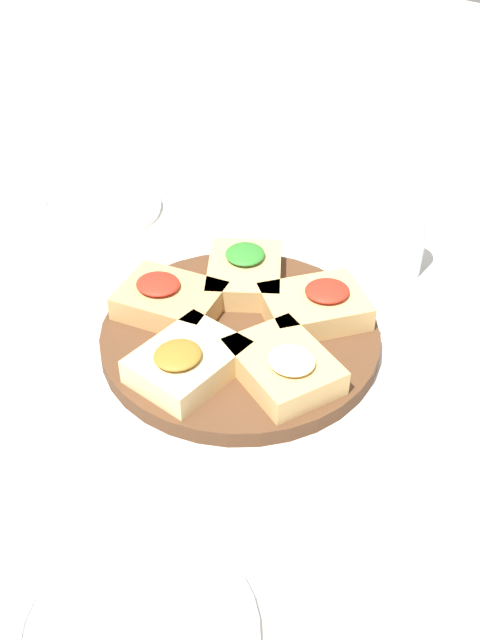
{
  "coord_description": "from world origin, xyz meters",
  "views": [
    {
      "loc": [
        -0.43,
        0.55,
        0.6
      ],
      "look_at": [
        0.0,
        0.0,
        0.04
      ],
      "focal_mm": 42.0,
      "sensor_mm": 36.0,
      "label": 1
    }
  ],
  "objects_px": {
    "plate_right": "(101,206)",
    "water_glass": "(401,242)",
    "plate_left": "(135,633)",
    "serving_board": "(240,337)",
    "napkin_stack": "(230,204)"
  },
  "relations": [
    {
      "from": "plate_right",
      "to": "water_glass",
      "type": "distance_m",
      "value": 0.47
    },
    {
      "from": "plate_left",
      "to": "plate_right",
      "type": "relative_size",
      "value": 1.11
    },
    {
      "from": "serving_board",
      "to": "plate_left",
      "type": "height_order",
      "value": "serving_board"
    },
    {
      "from": "serving_board",
      "to": "napkin_stack",
      "type": "bearing_deg",
      "value": -49.28
    },
    {
      "from": "plate_left",
      "to": "water_glass",
      "type": "bearing_deg",
      "value": -81.7
    },
    {
      "from": "napkin_stack",
      "to": "water_glass",
      "type": "bearing_deg",
      "value": -179.27
    },
    {
      "from": "plate_left",
      "to": "plate_right",
      "type": "height_order",
      "value": "same"
    },
    {
      "from": "plate_left",
      "to": "napkin_stack",
      "type": "bearing_deg",
      "value": -57.72
    },
    {
      "from": "water_glass",
      "to": "napkin_stack",
      "type": "bearing_deg",
      "value": 0.73
    },
    {
      "from": "plate_left",
      "to": "plate_right",
      "type": "xyz_separation_m",
      "value": [
        0.53,
        -0.47,
        0.0
      ]
    },
    {
      "from": "plate_left",
      "to": "water_glass",
      "type": "relative_size",
      "value": 2.16
    },
    {
      "from": "water_glass",
      "to": "serving_board",
      "type": "bearing_deg",
      "value": 73.38
    },
    {
      "from": "serving_board",
      "to": "plate_right",
      "type": "relative_size",
      "value": 1.8
    },
    {
      "from": "water_glass",
      "to": "napkin_stack",
      "type": "xyz_separation_m",
      "value": [
        0.29,
        0.0,
        -0.04
      ]
    },
    {
      "from": "plate_left",
      "to": "water_glass",
      "type": "height_order",
      "value": "water_glass"
    }
  ]
}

